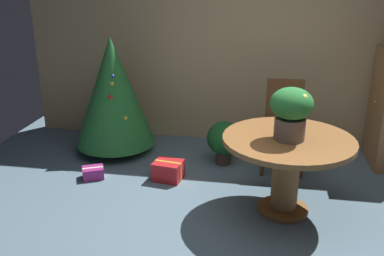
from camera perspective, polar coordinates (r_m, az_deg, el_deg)
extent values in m
plane|color=slate|center=(3.92, 6.60, -13.14)|extent=(6.60, 6.60, 0.00)
cube|color=tan|center=(5.55, 8.52, 11.10)|extent=(6.00, 0.10, 2.60)
cylinder|color=brown|center=(4.23, 12.06, -10.53)|extent=(0.48, 0.48, 0.04)
cylinder|color=brown|center=(4.06, 12.42, -6.26)|extent=(0.25, 0.25, 0.66)
cylinder|color=brown|center=(3.92, 12.80, -1.60)|extent=(1.19, 1.19, 0.05)
cylinder|color=#665B51|center=(3.85, 12.94, -0.08)|extent=(0.27, 0.27, 0.20)
ellipsoid|color=#287533|center=(3.78, 13.21, 3.20)|extent=(0.38, 0.38, 0.28)
sphere|color=#EAD14C|center=(3.82, 12.03, 3.33)|extent=(0.08, 0.08, 0.08)
sphere|color=#EAD14C|center=(3.69, 14.68, 3.85)|extent=(0.08, 0.08, 0.08)
sphere|color=#EAD14C|center=(3.78, 14.66, 2.97)|extent=(0.08, 0.08, 0.08)
sphere|color=#EAD14C|center=(3.72, 11.34, 3.87)|extent=(0.06, 0.06, 0.06)
cylinder|color=brown|center=(4.81, 14.49, -4.04)|extent=(0.04, 0.04, 0.46)
cylinder|color=brown|center=(4.78, 9.46, -3.77)|extent=(0.04, 0.04, 0.46)
cylinder|color=brown|center=(5.17, 14.18, -2.27)|extent=(0.04, 0.04, 0.46)
cylinder|color=brown|center=(5.15, 9.52, -2.01)|extent=(0.04, 0.04, 0.46)
cube|color=brown|center=(4.88, 12.13, -0.22)|extent=(0.46, 0.44, 0.05)
cube|color=brown|center=(4.98, 12.28, 3.55)|extent=(0.42, 0.05, 0.51)
cylinder|color=brown|center=(5.52, -10.07, -2.45)|extent=(0.10, 0.10, 0.12)
cone|color=#287533|center=(5.29, -10.53, 4.83)|extent=(0.98, 0.98, 1.33)
sphere|color=#2D51A8|center=(5.09, -10.57, 6.84)|extent=(0.05, 0.05, 0.05)
sphere|color=gold|center=(5.55, -12.74, 2.56)|extent=(0.06, 0.06, 0.06)
sphere|color=gold|center=(5.08, -10.67, 5.87)|extent=(0.05, 0.05, 0.05)
sphere|color=red|center=(5.50, -7.80, 3.17)|extent=(0.05, 0.05, 0.05)
sphere|color=gold|center=(5.09, -8.96, 1.33)|extent=(0.07, 0.07, 0.07)
sphere|color=red|center=(5.07, -10.87, 4.05)|extent=(0.05, 0.05, 0.05)
cube|color=#9E287A|center=(4.86, -13.10, -5.85)|extent=(0.28, 0.26, 0.12)
cube|color=silver|center=(4.86, -13.10, -5.85)|extent=(0.22, 0.12, 0.12)
cube|color=red|center=(4.69, -3.21, -5.69)|extent=(0.34, 0.30, 0.21)
cube|color=gold|center=(4.69, -3.21, -5.69)|extent=(0.31, 0.08, 0.21)
sphere|color=#B29338|center=(5.34, 23.35, 3.23)|extent=(0.04, 0.04, 0.04)
cylinder|color=#4C382D|center=(5.09, 4.22, -3.89)|extent=(0.18, 0.18, 0.16)
sphere|color=#195623|center=(5.00, 4.29, -1.36)|extent=(0.40, 0.40, 0.40)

